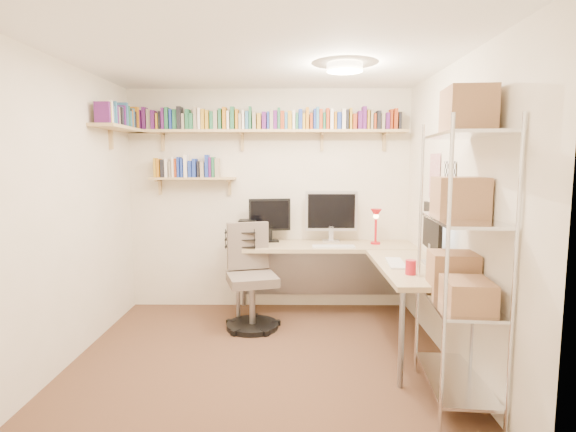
% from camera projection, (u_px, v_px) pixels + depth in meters
% --- Properties ---
extents(ground, '(3.20, 3.20, 0.00)m').
position_uv_depth(ground, '(261.00, 360.00, 3.83)').
color(ground, '#4D3221').
rests_on(ground, ground).
extents(room_shell, '(3.24, 3.04, 2.52)m').
position_uv_depth(room_shell, '(260.00, 179.00, 3.64)').
color(room_shell, beige).
rests_on(room_shell, ground).
extents(wall_shelves, '(3.12, 1.09, 0.80)m').
position_uv_depth(wall_shelves, '(230.00, 130.00, 4.88)').
color(wall_shelves, tan).
rests_on(wall_shelves, ground).
extents(corner_desk, '(2.09, 2.04, 1.36)m').
position_uv_depth(corner_desk, '(334.00, 250.00, 4.67)').
color(corner_desk, tan).
rests_on(corner_desk, ground).
extents(office_chair, '(0.58, 0.59, 1.06)m').
position_uv_depth(office_chair, '(251.00, 284.00, 4.58)').
color(office_chair, black).
rests_on(office_chair, ground).
extents(wire_rack, '(0.49, 0.88, 2.17)m').
position_uv_depth(wire_rack, '(461.00, 222.00, 3.07)').
color(wire_rack, silver).
rests_on(wire_rack, ground).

